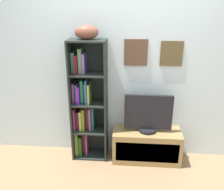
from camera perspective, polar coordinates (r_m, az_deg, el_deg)
name	(u,v)px	position (r m, az deg, el deg)	size (l,w,h in m)	color
back_wall	(127,66)	(3.04, 3.49, 6.85)	(4.80, 0.08, 2.43)	silver
bookshelf	(86,105)	(3.11, -6.22, -2.29)	(0.45, 0.29, 1.57)	#212923
football	(86,32)	(2.84, -6.08, 14.61)	(0.28, 0.16, 0.16)	brown
tv_stand	(146,145)	(3.25, 8.18, -11.76)	(0.87, 0.35, 0.42)	olive
television	(148,114)	(3.03, 8.60, -4.56)	(0.60, 0.22, 0.49)	black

